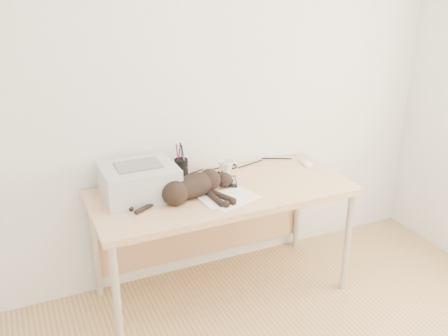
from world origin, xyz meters
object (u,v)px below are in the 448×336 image
pen_cup (181,168)px  mouse (307,162)px  desk (217,203)px  mug (226,167)px  printer (139,181)px  cat (191,188)px

pen_cup → mouse: size_ratio=1.99×
desk → mouse: bearing=3.9°
mug → mouse: size_ratio=0.89×
mug → printer: bearing=-170.7°
desk → mug: bearing=46.9°
pen_cup → mouse: (0.86, -0.16, -0.04)m
printer → mug: 0.61m
printer → cat: 0.31m
pen_cup → mug: bearing=-15.4°
printer → pen_cup: bearing=28.5°
desk → mouse: (0.70, 0.05, 0.15)m
desk → mug: size_ratio=16.00×
mug → mouse: (0.58, -0.08, -0.03)m
pen_cup → mouse: pen_cup is taller
pen_cup → cat: bearing=-99.6°
printer → mouse: 1.19m
printer → cat: size_ratio=0.64×
printer → pen_cup: (0.32, 0.18, -0.03)m
cat → mug: size_ratio=6.69×
printer → pen_cup: size_ratio=1.90×
desk → cat: 0.32m
mouse → mug: bearing=-172.9°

